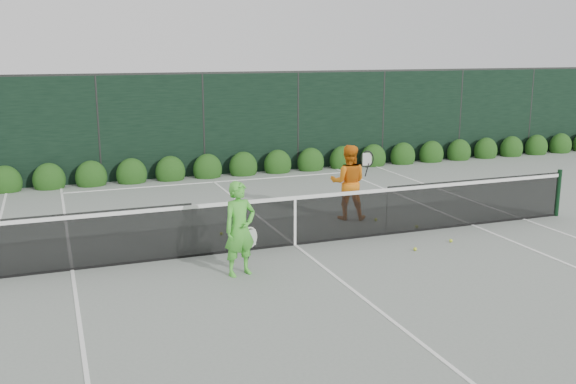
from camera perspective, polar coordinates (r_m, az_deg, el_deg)
name	(u,v)px	position (r m, az deg, el deg)	size (l,w,h in m)	color
ground	(295,245)	(12.49, 0.62, -4.75)	(80.00, 80.00, 0.00)	gray
tennis_net	(294,219)	(12.33, 0.52, -2.41)	(12.90, 0.10, 1.07)	#10321A
player_woman	(240,229)	(10.72, -4.30, -3.28)	(0.68, 0.52, 1.60)	green
player_man	(348,182)	(14.27, 5.38, 0.87)	(1.00, 0.91, 1.67)	orange
court_lines	(295,245)	(12.49, 0.62, -4.73)	(11.03, 23.83, 0.01)	white
windscreen_fence	(360,200)	(9.70, 6.43, -0.68)	(32.00, 21.07, 3.06)	black
hedge_row	(208,169)	(19.08, -7.16, 2.00)	(31.66, 0.65, 0.94)	#15350E
tennis_balls	(354,237)	(12.94, 5.88, -4.03)	(4.43, 2.35, 0.07)	#C2D72F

